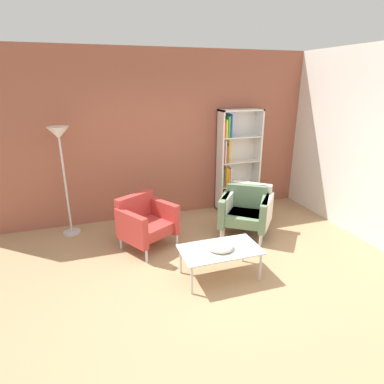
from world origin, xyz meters
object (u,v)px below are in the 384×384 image
Objects in this scene: armchair_spare_guest at (244,211)px; armchair_by_bookshelf at (145,221)px; bookshelf_tall at (234,163)px; floor_lamp_torchiere at (60,146)px; decorative_bowl at (220,246)px; coffee_table_low at (220,251)px; armchair_corner_red at (248,208)px.

armchair_spare_guest is 1.01× the size of armchair_by_bookshelf.
floor_lamp_torchiere is at bearing -177.12° from bookshelf_tall.
floor_lamp_torchiere is (-1.83, 1.92, 1.01)m from decorative_bowl.
coffee_table_low is 2.86m from floor_lamp_torchiere.
bookshelf_tall is at bearing 60.98° from decorative_bowl.
armchair_corner_red is (0.94, 1.05, -0.02)m from decorative_bowl.
decorative_bowl is 1.41m from armchair_corner_red.
armchair_by_bookshelf is at bearing 124.72° from decorative_bowl.
coffee_table_low is 0.57× the size of floor_lamp_torchiere.
coffee_table_low is at bearing -165.96° from decorative_bowl.
armchair_corner_red is at bearing -31.13° from armchair_by_bookshelf.
decorative_bowl is at bearing -119.02° from bookshelf_tall.
armchair_by_bookshelf is (-1.89, -0.99, -0.51)m from bookshelf_tall.
bookshelf_tall is 1.09× the size of floor_lamp_torchiere.
coffee_table_low is 3.12× the size of decorative_bowl.
armchair_spare_guest is at bearing -19.26° from floor_lamp_torchiere.
armchair_by_bookshelf is 1.69m from armchair_corner_red.
bookshelf_tall reaches higher than armchair_spare_guest.
armchair_by_bookshelf is at bearing 124.72° from coffee_table_low.
bookshelf_tall reaches higher than armchair_by_bookshelf.
floor_lamp_torchiere reaches higher than armchair_spare_guest.
armchair_by_bookshelf is at bearing -148.82° from armchair_spare_guest.
floor_lamp_torchiere is (-2.98, -0.15, 0.53)m from bookshelf_tall.
armchair_spare_guest and armchair_corner_red have the same top height.
bookshelf_tall is 2.01× the size of armchair_spare_guest.
armchair_spare_guest is (0.84, 0.98, 0.05)m from coffee_table_low.
coffee_table_low is 1.06× the size of armchair_spare_guest.
armchair_spare_guest is 1.59m from armchair_by_bookshelf.
floor_lamp_torchiere is (-2.78, 0.87, 1.03)m from armchair_corner_red.
bookshelf_tall is at bearing 2.88° from floor_lamp_torchiere.
floor_lamp_torchiere is at bearing 133.72° from coffee_table_low.
bookshelf_tall is 2.03× the size of armchair_by_bookshelf.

